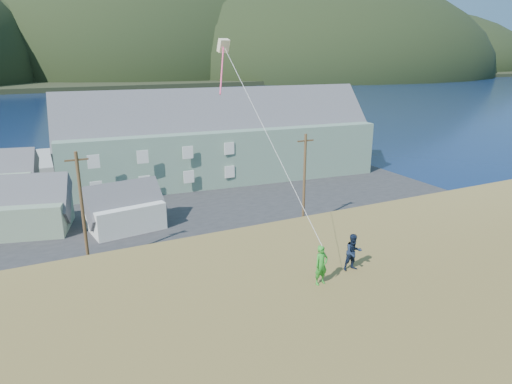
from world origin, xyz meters
TOP-DOWN VIEW (x-y plane):
  - ground at (0.00, 0.00)m, footprint 900.00×900.00m
  - grass_strip at (0.00, -2.00)m, footprint 110.00×8.00m
  - waterfront_lot at (0.00, 17.00)m, footprint 72.00×36.00m
  - wharf at (-6.00, 40.00)m, footprint 26.00×14.00m
  - far_shore at (0.00, 330.00)m, footprint 900.00×320.00m
  - far_hills at (35.59, 279.38)m, footprint 760.00×265.00m
  - lodge at (14.44, 21.55)m, footprint 39.78×14.50m
  - shed_palegreen_near at (-8.72, 11.84)m, footprint 9.71×7.31m
  - shed_white at (-0.13, 8.40)m, footprint 7.21×5.27m
  - utility_poles at (-3.06, 1.50)m, footprint 34.04×0.24m
  - parked_cars at (-5.91, 21.71)m, footprint 22.18×11.77m
  - kite_flyer_green at (2.37, -19.08)m, footprint 0.60×0.42m
  - kite_flyer_navy at (4.17, -18.68)m, footprint 0.81×0.67m
  - kite_rig at (1.06, -13.18)m, footprint 1.26×3.34m

SIDE VIEW (x-z plane):
  - ground at x=0.00m, z-range 0.00..0.00m
  - grass_strip at x=0.00m, z-range 0.00..0.10m
  - waterfront_lot at x=0.00m, z-range 0.00..0.12m
  - wharf at x=-6.00m, z-range 0.00..0.90m
  - parked_cars at x=-5.91m, z-range 0.07..1.61m
  - far_shore at x=0.00m, z-range 0.00..2.00m
  - far_hills at x=35.59m, z-range -69.50..73.50m
  - shed_white at x=-0.13m, z-range -0.59..4.71m
  - shed_palegreen_near at x=-8.72m, z-range -0.76..5.52m
  - utility_poles at x=-3.06m, z-range 0.08..8.95m
  - lodge at x=14.44m, z-range -1.59..12.10m
  - kite_flyer_navy at x=4.17m, z-range 7.20..8.73m
  - kite_flyer_green at x=2.37m, z-range 7.20..8.74m
  - kite_rig at x=1.06m, z-range 10.85..20.36m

